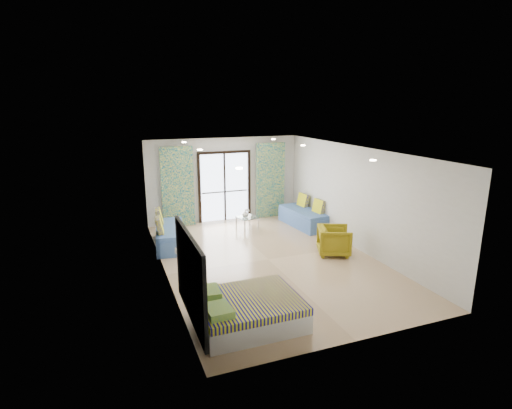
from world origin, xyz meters
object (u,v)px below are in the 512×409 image
object	(u,v)px
daybed_right	(304,217)
coffee_table	(247,218)
bed	(248,310)
daybed_left	(170,235)
armchair	(334,239)

from	to	relation	value
daybed_right	coffee_table	distance (m)	1.80
bed	daybed_right	distance (m)	5.98
daybed_left	coffee_table	xyz separation A→B (m)	(2.47, 0.67, 0.04)
daybed_left	daybed_right	world-z (taller)	daybed_left
bed	daybed_left	xyz separation A→B (m)	(-0.64, 4.48, 0.04)
daybed_right	coffee_table	bearing A→B (deg)	162.79
daybed_right	armchair	world-z (taller)	daybed_right
daybed_left	daybed_right	bearing A→B (deg)	11.44
coffee_table	armchair	world-z (taller)	armchair
daybed_right	daybed_left	bearing A→B (deg)	178.65
armchair	daybed_left	bearing A→B (deg)	83.84
bed	armchair	xyz separation A→B (m)	(3.18, 2.34, 0.15)
armchair	bed	bearing A→B (deg)	149.47
bed	coffee_table	size ratio (longest dim) A/B	2.63
daybed_left	armchair	distance (m)	4.39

